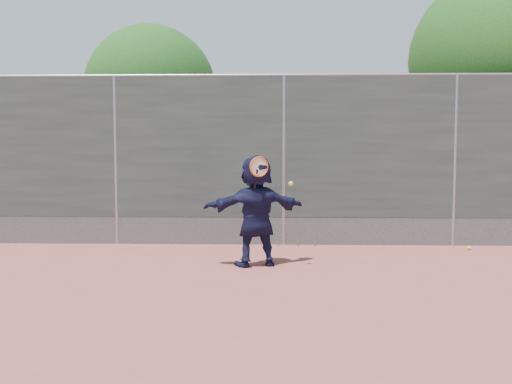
{
  "coord_description": "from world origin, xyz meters",
  "views": [
    {
      "loc": [
        -0.19,
        -6.6,
        1.73
      ],
      "look_at": [
        -0.44,
        1.67,
        1.09
      ],
      "focal_mm": 40.0,
      "sensor_mm": 36.0,
      "label": 1
    }
  ],
  "objects": [
    {
      "name": "fence",
      "position": [
        -0.0,
        3.5,
        1.58
      ],
      "size": [
        20.0,
        0.06,
        3.03
      ],
      "color": "#38423D",
      "rests_on": "ground"
    },
    {
      "name": "player",
      "position": [
        -0.44,
        1.67,
        0.81
      ],
      "size": [
        1.59,
        0.9,
        1.63
      ],
      "primitive_type": "imported",
      "rotation": [
        0.0,
        0.0,
        3.44
      ],
      "color": "black",
      "rests_on": "ground"
    },
    {
      "name": "ball_ground",
      "position": [
        3.14,
        3.07,
        0.03
      ],
      "size": [
        0.07,
        0.07,
        0.07
      ],
      "primitive_type": "sphere",
      "color": "#C6F436",
      "rests_on": "ground"
    },
    {
      "name": "tree_right",
      "position": [
        4.68,
        5.75,
        3.49
      ],
      "size": [
        3.78,
        3.6,
        5.39
      ],
      "color": "#382314",
      "rests_on": "ground"
    },
    {
      "name": "weed_clump",
      "position": [
        0.29,
        3.38,
        0.13
      ],
      "size": [
        0.68,
        0.07,
        0.3
      ],
      "color": "#387226",
      "rests_on": "ground"
    },
    {
      "name": "ground",
      "position": [
        0.0,
        0.0,
        0.0
      ],
      "size": [
        80.0,
        80.0,
        0.0
      ],
      "primitive_type": "plane",
      "color": "#9E4C42",
      "rests_on": "ground"
    },
    {
      "name": "swing_action",
      "position": [
        -0.35,
        1.47,
        1.42
      ],
      "size": [
        0.62,
        0.16,
        0.51
      ],
      "color": "#D85714",
      "rests_on": "ground"
    },
    {
      "name": "tree_left",
      "position": [
        -2.85,
        6.55,
        2.94
      ],
      "size": [
        3.15,
        3.0,
        4.53
      ],
      "color": "#382314",
      "rests_on": "ground"
    }
  ]
}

